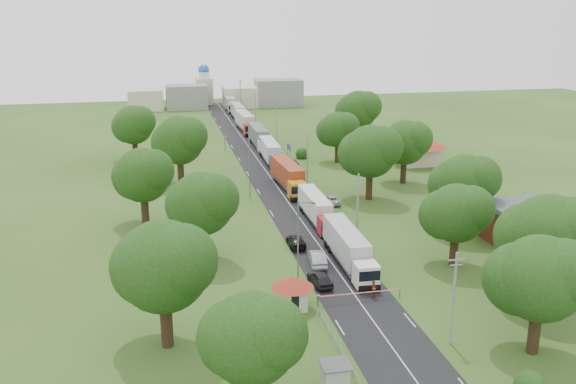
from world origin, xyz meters
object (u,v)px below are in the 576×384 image
object	(u,v)px
guard_booth	(293,289)
pedestrian_near	(374,290)
truck_0	(348,248)
boom_barrier	(347,295)
car_lane_mid	(317,258)
info_sign	(289,150)
car_lane_front	(320,279)

from	to	relation	value
guard_booth	pedestrian_near	bearing A→B (deg)	3.20
guard_booth	truck_0	world-z (taller)	truck_0
guard_booth	pedestrian_near	size ratio (longest dim) A/B	2.32
boom_barrier	pedestrian_near	world-z (taller)	pedestrian_near
pedestrian_near	car_lane_mid	bearing A→B (deg)	86.89
pedestrian_near	guard_booth	bearing A→B (deg)	160.48
pedestrian_near	truck_0	bearing A→B (deg)	67.57
info_sign	pedestrian_near	bearing A→B (deg)	-93.32
boom_barrier	truck_0	xyz separation A→B (m)	(3.06, 9.60, 1.36)
truck_0	pedestrian_near	size ratio (longest dim) A/B	8.07
boom_barrier	car_lane_mid	xyz separation A→B (m)	(-0.47, 10.54, -0.06)
car_lane_front	boom_barrier	bearing A→B (deg)	103.04
car_lane_mid	pedestrian_near	distance (m)	10.66
boom_barrier	info_sign	size ratio (longest dim) A/B	2.25
info_sign	pedestrian_near	distance (m)	59.64
guard_booth	info_sign	bearing A→B (deg)	78.32
truck_0	pedestrian_near	world-z (taller)	truck_0
truck_0	pedestrian_near	distance (m)	9.19
guard_booth	truck_0	size ratio (longest dim) A/B	0.29
truck_0	pedestrian_near	bearing A→B (deg)	-89.71
info_sign	car_lane_mid	bearing A→B (deg)	-98.08
boom_barrier	car_lane_mid	world-z (taller)	car_lane_mid
boom_barrier	car_lane_front	size ratio (longest dim) A/B	1.99
boom_barrier	car_lane_front	xyz separation A→B (m)	(-1.64, 4.89, -0.10)
guard_booth	pedestrian_near	world-z (taller)	guard_booth
pedestrian_near	car_lane_front	bearing A→B (deg)	114.53
guard_booth	car_lane_mid	xyz separation A→B (m)	(5.37, 10.54, -1.34)
info_sign	car_lane_mid	xyz separation A→B (m)	(-7.02, -49.46, -2.17)
car_lane_front	pedestrian_near	bearing A→B (deg)	131.73
guard_booth	info_sign	world-z (taller)	info_sign
truck_0	car_lane_front	size ratio (longest dim) A/B	3.31
boom_barrier	car_lane_mid	bearing A→B (deg)	92.54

